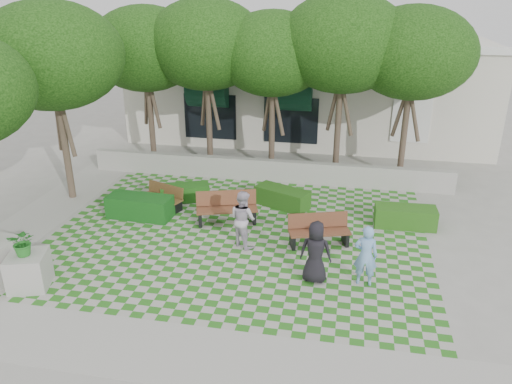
% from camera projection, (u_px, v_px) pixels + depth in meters
% --- Properties ---
extents(ground, '(90.00, 90.00, 0.00)m').
position_uv_depth(ground, '(231.00, 251.00, 15.26)').
color(ground, gray).
rests_on(ground, ground).
extents(lawn, '(12.00, 12.00, 0.00)m').
position_uv_depth(lawn, '(238.00, 236.00, 16.17)').
color(lawn, '#2B721E').
rests_on(lawn, ground).
extents(sidewalk_south, '(16.00, 2.00, 0.01)m').
position_uv_depth(sidewalk_south, '(180.00, 353.00, 11.00)').
color(sidewalk_south, '#9E9B93').
rests_on(sidewalk_south, ground).
extents(sidewalk_west, '(2.00, 12.00, 0.01)m').
position_uv_depth(sidewalk_west, '(38.00, 218.00, 17.45)').
color(sidewalk_west, '#9E9B93').
rests_on(sidewalk_west, ground).
extents(retaining_wall, '(15.00, 0.36, 0.90)m').
position_uv_depth(retaining_wall, '(266.00, 170.00, 20.72)').
color(retaining_wall, '#9E9B93').
rests_on(retaining_wall, ground).
extents(bench_east, '(2.00, 1.18, 1.00)m').
position_uv_depth(bench_east, '(319.00, 231.00, 15.50)').
color(bench_east, '#57301E').
rests_on(bench_east, ground).
extents(bench_mid, '(2.17, 1.27, 1.08)m').
position_uv_depth(bench_mid, '(227.00, 208.00, 16.97)').
color(bench_mid, brown).
rests_on(bench_mid, ground).
extents(bench_west, '(1.72, 1.11, 0.86)m').
position_uv_depth(bench_west, '(163.00, 197.00, 18.16)').
color(bench_west, '#543A1C').
rests_on(bench_west, ground).
extents(hedge_east, '(2.03, 0.86, 0.70)m').
position_uv_depth(hedge_east, '(405.00, 217.00, 16.74)').
color(hedge_east, '#225115').
rests_on(hedge_east, ground).
extents(hedge_midright, '(2.14, 1.55, 0.70)m').
position_uv_depth(hedge_midright, '(282.00, 198.00, 18.28)').
color(hedge_midright, '#1D4612').
rests_on(hedge_midright, ground).
extents(hedge_midleft, '(1.94, 1.33, 0.63)m').
position_uv_depth(hedge_midleft, '(185.00, 193.00, 18.79)').
color(hedge_midleft, '#1A4E14').
rests_on(hedge_midleft, ground).
extents(hedge_west, '(2.28, 1.00, 0.78)m').
position_uv_depth(hedge_west, '(140.00, 207.00, 17.40)').
color(hedge_west, '#124516').
rests_on(hedge_west, ground).
extents(planter_front, '(1.21, 1.21, 1.73)m').
position_uv_depth(planter_front, '(27.00, 264.00, 13.21)').
color(planter_front, '#9E9B93').
rests_on(planter_front, ground).
extents(person_blue, '(0.65, 0.45, 1.75)m').
position_uv_depth(person_blue, '(366.00, 256.00, 13.27)').
color(person_blue, '#78A6DC').
rests_on(person_blue, ground).
extents(person_dark, '(0.89, 0.60, 1.77)m').
position_uv_depth(person_dark, '(316.00, 252.00, 13.42)').
color(person_dark, black).
rests_on(person_dark, ground).
extents(person_white, '(1.12, 1.07, 1.82)m').
position_uv_depth(person_white, '(243.00, 219.00, 15.30)').
color(person_white, silver).
rests_on(person_white, ground).
extents(tree_row, '(17.70, 13.40, 7.41)m').
position_uv_depth(tree_row, '(218.00, 53.00, 19.03)').
color(tree_row, '#47382B').
rests_on(tree_row, ground).
extents(building, '(18.00, 8.92, 5.15)m').
position_uv_depth(building, '(309.00, 87.00, 26.92)').
color(building, beige).
rests_on(building, ground).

